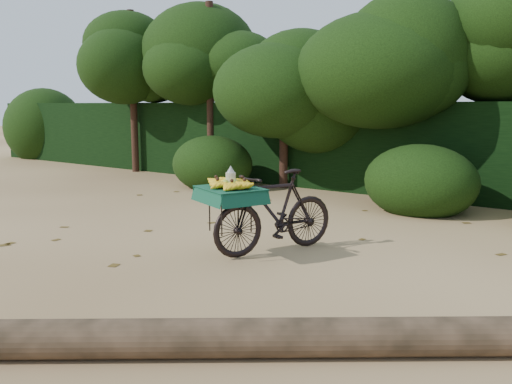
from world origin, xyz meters
The scene contains 7 objects.
ground centered at (0.00, 0.00, 0.00)m, with size 80.00×80.00×0.00m, color tan.
vendor_bicycle centered at (0.96, 0.87, 0.51)m, with size 1.19×1.81×1.00m.
fallen_log centered at (2.46, -1.42, 0.14)m, with size 0.28×0.28×3.83m, color brown.
hedge_backdrop centered at (0.00, 6.30, 0.90)m, with size 26.00×1.80×1.80m, color black.
tree_row centered at (-0.65, 5.50, 2.00)m, with size 14.50×2.00×4.00m, color black, non-canonical shape.
bush_clumps centered at (0.50, 4.30, 0.45)m, with size 8.80×1.70×0.90m, color black, non-canonical shape.
leaf_litter centered at (0.00, 0.65, 0.01)m, with size 7.00×7.30×0.01m, color #533E16, non-canonical shape.
Camera 1 is at (4.56, -4.30, 1.74)m, focal length 38.00 mm.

